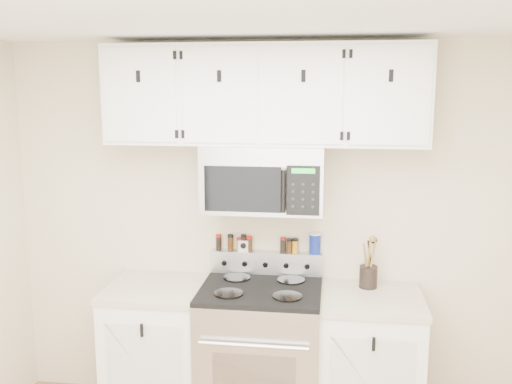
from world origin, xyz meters
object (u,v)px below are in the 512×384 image
Objects in this scene: microwave at (264,178)px; utensil_crock at (368,275)px; range at (261,355)px; salt_canister at (315,243)px.

utensil_crock is (0.68, 0.04, -0.63)m from microwave.
utensil_crock is at bearing 14.16° from range.
utensil_crock is at bearing 3.73° from microwave.
microwave reaches higher than salt_canister.
salt_canister is (0.33, 0.16, -0.46)m from microwave.
salt_canister is at bearing 25.45° from microwave.
microwave is (0.00, 0.13, 1.14)m from range.
utensil_crock is (0.68, 0.17, 0.52)m from range.
range is at bearing -165.84° from utensil_crock.
range is 7.77× the size of salt_canister.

